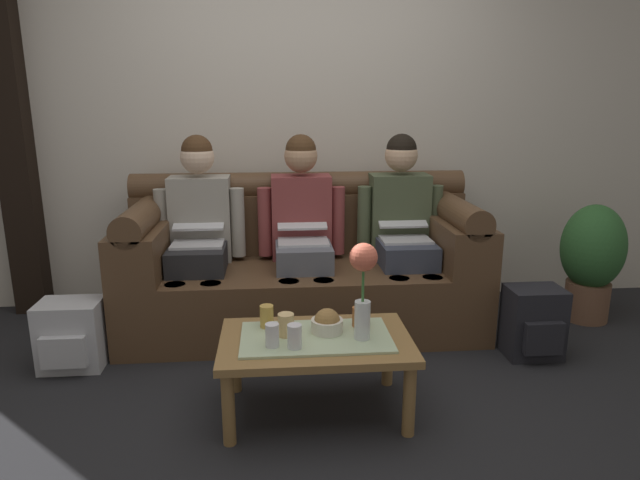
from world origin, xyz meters
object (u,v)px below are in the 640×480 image
at_px(cup_far_left, 295,336).
at_px(backpack_left, 72,335).
at_px(cup_near_left, 267,316).
at_px(coffee_table, 316,348).
at_px(flower_vase, 363,277).
at_px(cup_near_right, 272,335).
at_px(person_middle, 302,225).
at_px(backpack_right, 534,323).
at_px(couch, 303,269).
at_px(potted_plant, 592,257).
at_px(person_left, 199,227).
at_px(snack_bowl, 327,323).
at_px(cup_far_center, 286,325).
at_px(person_right, 402,224).
at_px(cup_far_right, 360,317).

bearing_deg(cup_far_left, backpack_left, 150.32).
bearing_deg(cup_near_left, coffee_table, -29.26).
height_order(flower_vase, cup_near_right, flower_vase).
xyz_separation_m(person_middle, backpack_right, (1.28, -0.60, -0.46)).
bearing_deg(person_middle, couch, 90.00).
height_order(cup_far_left, potted_plant, potted_plant).
bearing_deg(person_left, person_middle, 0.01).
bearing_deg(backpack_left, backpack_right, -1.92).
bearing_deg(coffee_table, potted_plant, 27.25).
distance_m(cup_near_left, potted_plant, 2.28).
bearing_deg(snack_bowl, cup_far_center, -171.88).
xyz_separation_m(cup_near_right, backpack_right, (1.48, 0.56, -0.23)).
relative_size(person_left, potted_plant, 1.57).
bearing_deg(person_right, person_left, -179.99).
bearing_deg(person_right, couch, 179.69).
distance_m(flower_vase, cup_far_center, 0.42).
distance_m(couch, person_left, 0.70).
distance_m(cup_far_center, backpack_right, 1.50).
bearing_deg(cup_near_right, snack_bowl, 27.26).
distance_m(person_right, backpack_right, 0.98).
relative_size(cup_far_right, backpack_right, 0.23).
bearing_deg(couch, person_left, -179.68).
bearing_deg(cup_far_left, flower_vase, 13.24).
xyz_separation_m(person_left, flower_vase, (0.85, -1.12, 0.01)).
relative_size(flower_vase, cup_far_left, 4.16).
bearing_deg(cup_far_center, couch, 82.77).
bearing_deg(cup_near_right, person_left, 111.02).
relative_size(person_middle, cup_near_left, 11.51).
height_order(person_middle, flower_vase, person_middle).
height_order(couch, flower_vase, couch).
bearing_deg(coffee_table, person_middle, 90.00).
relative_size(flower_vase, snack_bowl, 2.99).
bearing_deg(cup_near_right, backpack_right, 20.90).
height_order(person_left, backpack_right, person_left).
xyz_separation_m(person_left, cup_near_right, (0.45, -1.16, -0.22)).
bearing_deg(person_middle, cup_far_right, -77.35).
height_order(snack_bowl, cup_far_left, snack_bowl).
xyz_separation_m(person_right, potted_plant, (1.25, -0.10, -0.23)).
bearing_deg(cup_far_center, cup_near_right, -121.29).
bearing_deg(cup_far_left, snack_bowl, 45.09).
distance_m(cup_far_right, backpack_left, 1.60).
bearing_deg(flower_vase, person_right, 68.59).
relative_size(backpack_right, potted_plant, 0.52).
relative_size(person_left, cup_near_left, 11.51).
bearing_deg(flower_vase, potted_plant, 31.13).
bearing_deg(cup_far_right, backpack_right, 19.66).
xyz_separation_m(person_right, cup_far_left, (-0.74, -1.19, -0.22)).
distance_m(coffee_table, cup_far_right, 0.26).
bearing_deg(backpack_right, cup_far_center, -161.96).
bearing_deg(flower_vase, snack_bowl, 150.36).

